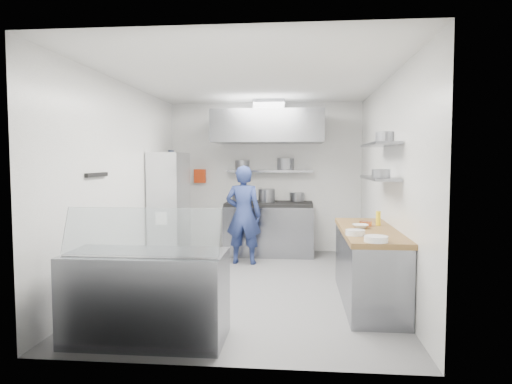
# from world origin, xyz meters

# --- Properties ---
(floor) EXTENTS (5.00, 5.00, 0.00)m
(floor) POSITION_xyz_m (0.00, 0.00, 0.00)
(floor) COLOR slate
(floor) RESTS_ON ground
(ceiling) EXTENTS (5.00, 5.00, 0.00)m
(ceiling) POSITION_xyz_m (0.00, 0.00, 2.80)
(ceiling) COLOR silver
(ceiling) RESTS_ON wall_back
(wall_back) EXTENTS (3.60, 2.80, 0.02)m
(wall_back) POSITION_xyz_m (0.00, 2.50, 1.40)
(wall_back) COLOR white
(wall_back) RESTS_ON floor
(wall_front) EXTENTS (3.60, 2.80, 0.02)m
(wall_front) POSITION_xyz_m (0.00, -2.50, 1.40)
(wall_front) COLOR white
(wall_front) RESTS_ON floor
(wall_left) EXTENTS (2.80, 5.00, 0.02)m
(wall_left) POSITION_xyz_m (-1.80, 0.00, 1.40)
(wall_left) COLOR white
(wall_left) RESTS_ON floor
(wall_right) EXTENTS (2.80, 5.00, 0.02)m
(wall_right) POSITION_xyz_m (1.80, 0.00, 1.40)
(wall_right) COLOR white
(wall_right) RESTS_ON floor
(gas_range) EXTENTS (1.60, 0.80, 0.90)m
(gas_range) POSITION_xyz_m (0.10, 2.10, 0.45)
(gas_range) COLOR gray
(gas_range) RESTS_ON floor
(cooktop) EXTENTS (1.57, 0.78, 0.06)m
(cooktop) POSITION_xyz_m (0.10, 2.10, 0.93)
(cooktop) COLOR black
(cooktop) RESTS_ON gas_range
(stock_pot_left) EXTENTS (0.28, 0.28, 0.20)m
(stock_pot_left) POSITION_xyz_m (-0.45, 2.19, 1.06)
(stock_pot_left) COLOR slate
(stock_pot_left) RESTS_ON cooktop
(stock_pot_mid) EXTENTS (0.30, 0.30, 0.24)m
(stock_pot_mid) POSITION_xyz_m (0.05, 2.12, 1.08)
(stock_pot_mid) COLOR slate
(stock_pot_mid) RESTS_ON cooktop
(stock_pot_right) EXTENTS (0.27, 0.27, 0.16)m
(stock_pot_right) POSITION_xyz_m (0.60, 2.39, 1.04)
(stock_pot_right) COLOR slate
(stock_pot_right) RESTS_ON cooktop
(over_range_shelf) EXTENTS (1.60, 0.30, 0.04)m
(over_range_shelf) POSITION_xyz_m (0.10, 2.34, 1.52)
(over_range_shelf) COLOR gray
(over_range_shelf) RESTS_ON wall_back
(shelf_pot_a) EXTENTS (0.27, 0.27, 0.18)m
(shelf_pot_a) POSITION_xyz_m (-0.44, 2.50, 1.63)
(shelf_pot_a) COLOR slate
(shelf_pot_a) RESTS_ON over_range_shelf
(shelf_pot_b) EXTENTS (0.32, 0.32, 0.22)m
(shelf_pot_b) POSITION_xyz_m (0.39, 2.51, 1.65)
(shelf_pot_b) COLOR slate
(shelf_pot_b) RESTS_ON over_range_shelf
(extractor_hood) EXTENTS (1.90, 1.15, 0.55)m
(extractor_hood) POSITION_xyz_m (0.10, 1.93, 2.30)
(extractor_hood) COLOR gray
(extractor_hood) RESTS_ON wall_back
(hood_duct) EXTENTS (0.55, 0.55, 0.24)m
(hood_duct) POSITION_xyz_m (0.10, 2.15, 2.68)
(hood_duct) COLOR slate
(hood_duct) RESTS_ON extractor_hood
(red_firebox) EXTENTS (0.22, 0.10, 0.26)m
(red_firebox) POSITION_xyz_m (-1.25, 2.44, 1.42)
(red_firebox) COLOR red
(red_firebox) RESTS_ON wall_back
(chef) EXTENTS (0.63, 0.44, 1.64)m
(chef) POSITION_xyz_m (-0.28, 1.32, 0.82)
(chef) COLOR navy
(chef) RESTS_ON floor
(wire_rack) EXTENTS (0.50, 0.90, 1.85)m
(wire_rack) POSITION_xyz_m (-1.53, 1.31, 0.93)
(wire_rack) COLOR silver
(wire_rack) RESTS_ON floor
(rack_bin_a) EXTENTS (0.17, 0.21, 0.19)m
(rack_bin_a) POSITION_xyz_m (-1.53, 0.93, 0.80)
(rack_bin_a) COLOR white
(rack_bin_a) RESTS_ON wire_rack
(rack_bin_b) EXTENTS (0.15, 0.20, 0.18)m
(rack_bin_b) POSITION_xyz_m (-1.53, 1.36, 1.30)
(rack_bin_b) COLOR yellow
(rack_bin_b) RESTS_ON wire_rack
(rack_jar) EXTENTS (0.10, 0.10, 0.18)m
(rack_jar) POSITION_xyz_m (-1.48, 1.27, 1.80)
(rack_jar) COLOR black
(rack_jar) RESTS_ON wire_rack
(knife_strip) EXTENTS (0.04, 0.55, 0.05)m
(knife_strip) POSITION_xyz_m (-1.78, -0.90, 1.55)
(knife_strip) COLOR black
(knife_strip) RESTS_ON wall_left
(prep_counter_base) EXTENTS (0.62, 2.00, 0.84)m
(prep_counter_base) POSITION_xyz_m (1.48, -0.60, 0.42)
(prep_counter_base) COLOR gray
(prep_counter_base) RESTS_ON floor
(prep_counter_top) EXTENTS (0.65, 2.04, 0.06)m
(prep_counter_top) POSITION_xyz_m (1.48, -0.60, 0.87)
(prep_counter_top) COLOR olive
(prep_counter_top) RESTS_ON prep_counter_base
(plate_stack_a) EXTENTS (0.24, 0.24, 0.06)m
(plate_stack_a) POSITION_xyz_m (1.41, -1.50, 0.93)
(plate_stack_a) COLOR white
(plate_stack_a) RESTS_ON prep_counter_top
(plate_stack_b) EXTENTS (0.21, 0.21, 0.06)m
(plate_stack_b) POSITION_xyz_m (1.26, -1.10, 0.93)
(plate_stack_b) COLOR white
(plate_stack_b) RESTS_ON prep_counter_top
(copper_pan) EXTENTS (0.15, 0.15, 0.06)m
(copper_pan) POSITION_xyz_m (1.48, -0.36, 0.93)
(copper_pan) COLOR #D86D3D
(copper_pan) RESTS_ON prep_counter_top
(squeeze_bottle) EXTENTS (0.06, 0.06, 0.18)m
(squeeze_bottle) POSITION_xyz_m (1.64, -0.30, 0.99)
(squeeze_bottle) COLOR yellow
(squeeze_bottle) RESTS_ON prep_counter_top
(mixing_bowl) EXTENTS (0.20, 0.20, 0.05)m
(mixing_bowl) POSITION_xyz_m (1.38, -0.57, 0.92)
(mixing_bowl) COLOR white
(mixing_bowl) RESTS_ON prep_counter_top
(wall_shelf_lower) EXTENTS (0.30, 1.30, 0.04)m
(wall_shelf_lower) POSITION_xyz_m (1.64, -0.30, 1.50)
(wall_shelf_lower) COLOR gray
(wall_shelf_lower) RESTS_ON wall_right
(wall_shelf_upper) EXTENTS (0.30, 1.30, 0.04)m
(wall_shelf_upper) POSITION_xyz_m (1.64, -0.30, 1.92)
(wall_shelf_upper) COLOR gray
(wall_shelf_upper) RESTS_ON wall_right
(shelf_pot_c) EXTENTS (0.21, 0.21, 0.10)m
(shelf_pot_c) POSITION_xyz_m (1.59, -0.72, 1.57)
(shelf_pot_c) COLOR slate
(shelf_pot_c) RESTS_ON wall_shelf_lower
(shelf_pot_d) EXTENTS (0.27, 0.27, 0.14)m
(shelf_pot_d) POSITION_xyz_m (1.73, -0.25, 2.01)
(shelf_pot_d) COLOR slate
(shelf_pot_d) RESTS_ON wall_shelf_upper
(display_case) EXTENTS (1.50, 0.70, 0.85)m
(display_case) POSITION_xyz_m (-0.80, -2.00, 0.42)
(display_case) COLOR gray
(display_case) RESTS_ON floor
(display_glass) EXTENTS (1.47, 0.19, 0.42)m
(display_glass) POSITION_xyz_m (-0.80, -2.12, 1.07)
(display_glass) COLOR silver
(display_glass) RESTS_ON display_case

